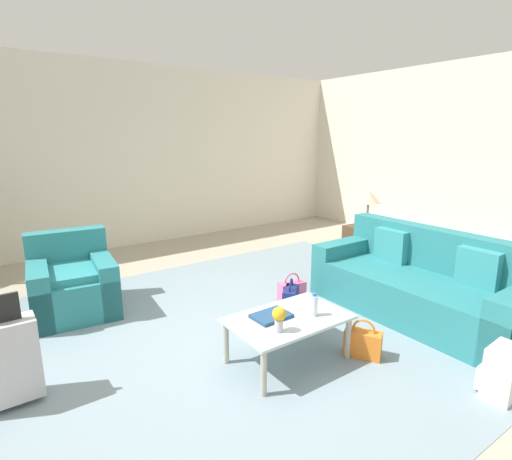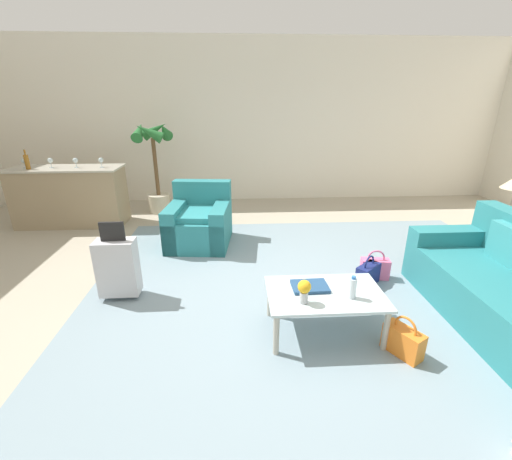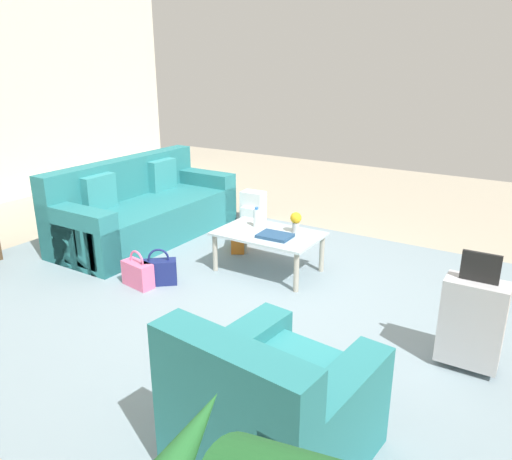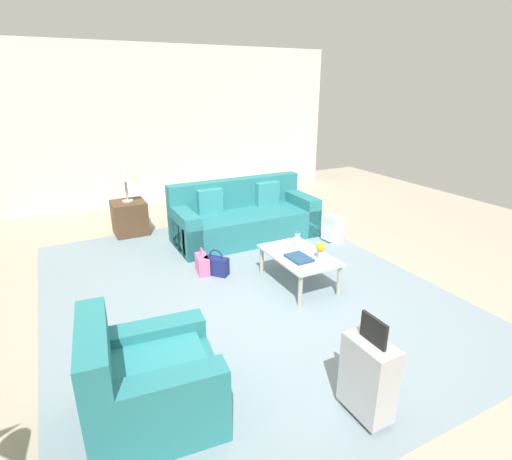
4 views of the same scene
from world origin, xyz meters
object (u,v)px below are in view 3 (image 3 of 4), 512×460
(coffee_table, at_px, (268,238))
(backpack_white, at_px, (253,207))
(flower_vase, at_px, (296,220))
(handbag_orange, at_px, (238,239))
(armchair, at_px, (270,417))
(couch, at_px, (142,212))
(water_bottle, at_px, (257,218))
(handbag_navy, at_px, (159,271))
(handbag_pink, at_px, (138,274))
(coffee_table_book, at_px, (275,236))
(suitcase_silver, at_px, (472,321))

(coffee_table, relative_size, backpack_white, 2.53)
(flower_vase, xyz_separation_m, handbag_orange, (0.80, -0.18, -0.40))
(armchair, bearing_deg, handbag_orange, -53.09)
(couch, height_order, water_bottle, couch)
(flower_vase, bearing_deg, coffee_table, 34.29)
(backpack_white, bearing_deg, handbag_navy, 97.81)
(armchair, bearing_deg, handbag_pink, -29.63)
(coffee_table, height_order, coffee_table_book, coffee_table_book)
(couch, relative_size, water_bottle, 11.07)
(armchair, bearing_deg, coffee_table_book, -60.68)
(coffee_table_book, xyz_separation_m, suitcase_silver, (-1.88, 0.62, -0.06))
(suitcase_silver, relative_size, handbag_navy, 2.37)
(armchair, xyz_separation_m, coffee_table_book, (1.17, -2.09, 0.13))
(coffee_table_book, bearing_deg, coffee_table, -35.53)
(couch, distance_m, coffee_table, 1.80)
(suitcase_silver, bearing_deg, armchair, 64.29)
(coffee_table_book, distance_m, handbag_navy, 1.14)
(water_bottle, bearing_deg, couch, -0.00)
(couch, distance_m, handbag_navy, 1.43)
(water_bottle, xyz_separation_m, handbag_orange, (0.38, -0.23, -0.37))
(backpack_white, bearing_deg, handbag_pink, 93.86)
(coffee_table_book, height_order, backpack_white, coffee_table_book)
(handbag_navy, bearing_deg, handbag_pink, 46.50)
(water_bottle, distance_m, flower_vase, 0.42)
(backpack_white, bearing_deg, coffee_table, 127.77)
(couch, bearing_deg, handbag_pink, 132.18)
(flower_vase, relative_size, handbag_orange, 0.57)
(coffee_table, xyz_separation_m, coffee_table_book, (-0.12, 0.08, 0.07))
(armchair, xyz_separation_m, water_bottle, (1.49, -2.27, 0.21))
(coffee_table, relative_size, handbag_navy, 2.82)
(flower_vase, distance_m, suitcase_silver, 1.98)
(couch, bearing_deg, coffee_table_book, 174.64)
(couch, xyz_separation_m, armchair, (-3.09, 2.27, -0.01))
(handbag_orange, relative_size, handbag_pink, 1.00)
(armchair, relative_size, coffee_table, 0.99)
(couch, xyz_separation_m, coffee_table_book, (-1.92, 0.18, 0.12))
(water_bottle, bearing_deg, armchair, 123.35)
(suitcase_silver, bearing_deg, water_bottle, -19.98)
(coffee_table, xyz_separation_m, handbag_pink, (0.85, 0.95, -0.23))
(water_bottle, xyz_separation_m, suitcase_silver, (-2.20, 0.80, -0.14))
(armchair, relative_size, handbag_navy, 2.80)
(flower_vase, bearing_deg, handbag_orange, -12.68)
(handbag_navy, relative_size, handbag_pink, 1.00)
(water_bottle, height_order, handbag_orange, water_bottle)
(flower_vase, relative_size, backpack_white, 0.51)
(coffee_table, distance_m, flower_vase, 0.32)
(handbag_pink, distance_m, backpack_white, 2.25)
(couch, relative_size, coffee_table, 2.23)
(water_bottle, relative_size, handbag_orange, 0.57)
(coffee_table_book, xyz_separation_m, backpack_white, (1.12, -1.37, -0.23))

